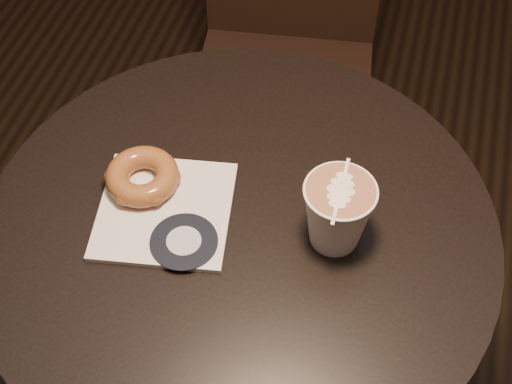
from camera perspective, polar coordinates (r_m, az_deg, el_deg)
cafe_table at (r=1.13m, az=-1.14°, el=-8.27°), size 0.70×0.70×0.75m
chair at (r=1.58m, az=2.57°, el=13.27°), size 0.43×0.43×0.96m
pastry_bag at (r=0.97m, az=-7.31°, el=-1.47°), size 0.20×0.20×0.01m
doughnut at (r=0.99m, az=-9.08°, el=1.24°), size 0.10×0.10×0.03m
latte_cup at (r=0.91m, az=6.51°, el=-1.79°), size 0.09×0.09×0.10m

